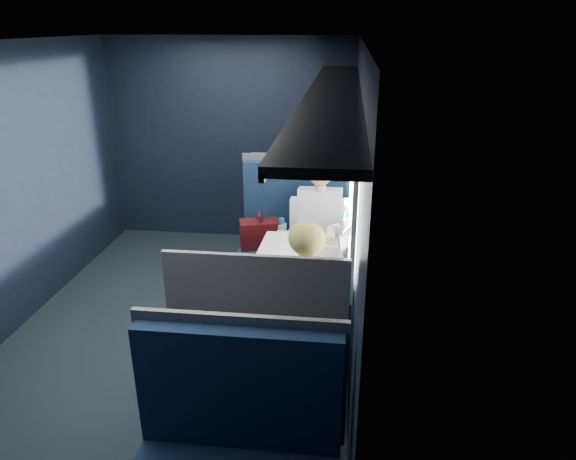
# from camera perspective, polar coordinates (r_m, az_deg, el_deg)

# --- Properties ---
(ground) EXTENTS (2.80, 4.20, 0.01)m
(ground) POSITION_cam_1_polar(r_m,az_deg,el_deg) (4.54, -11.55, -10.73)
(ground) COLOR black
(room_shell) EXTENTS (3.00, 4.40, 2.40)m
(room_shell) POSITION_cam_1_polar(r_m,az_deg,el_deg) (3.95, -12.86, 7.66)
(room_shell) COLOR black
(room_shell) RESTS_ON ground
(table) EXTENTS (0.62, 1.00, 0.74)m
(table) POSITION_cam_1_polar(r_m,az_deg,el_deg) (4.03, 1.88, -3.86)
(table) COLOR #54565E
(table) RESTS_ON ground
(seat_bay_near) EXTENTS (1.04, 0.62, 1.26)m
(seat_bay_near) POSITION_cam_1_polar(r_m,az_deg,el_deg) (4.93, 0.38, -1.85)
(seat_bay_near) COLOR #0C1B38
(seat_bay_near) RESTS_ON ground
(seat_bay_far) EXTENTS (1.04, 0.62, 1.26)m
(seat_bay_far) POSITION_cam_1_polar(r_m,az_deg,el_deg) (3.42, -2.58, -13.87)
(seat_bay_far) COLOR #0C1B38
(seat_bay_far) RESTS_ON ground
(seat_row_front) EXTENTS (1.04, 0.51, 1.16)m
(seat_row_front) POSITION_cam_1_polar(r_m,az_deg,el_deg) (5.79, 1.55, 1.71)
(seat_row_front) COLOR #0C1B38
(seat_row_front) RESTS_ON ground
(man) EXTENTS (0.53, 0.56, 1.32)m
(man) POSITION_cam_1_polar(r_m,az_deg,el_deg) (4.64, 3.45, 0.47)
(man) COLOR black
(man) RESTS_ON ground
(woman) EXTENTS (0.53, 0.56, 1.32)m
(woman) POSITION_cam_1_polar(r_m,az_deg,el_deg) (3.37, 2.02, -8.17)
(woman) COLOR black
(woman) RESTS_ON ground
(papers) EXTENTS (0.55, 0.78, 0.01)m
(papers) POSITION_cam_1_polar(r_m,az_deg,el_deg) (4.06, 0.34, -2.37)
(papers) COLOR white
(papers) RESTS_ON table
(laptop) EXTENTS (0.35, 0.39, 0.25)m
(laptop) POSITION_cam_1_polar(r_m,az_deg,el_deg) (3.93, 5.76, -2.33)
(laptop) COLOR silver
(laptop) RESTS_ON table
(bottle_small) EXTENTS (0.07, 0.07, 0.24)m
(bottle_small) POSITION_cam_1_polar(r_m,az_deg,el_deg) (4.27, 6.30, 0.24)
(bottle_small) COLOR silver
(bottle_small) RESTS_ON table
(cup) EXTENTS (0.07, 0.07, 0.10)m
(cup) POSITION_cam_1_polar(r_m,az_deg,el_deg) (4.37, 5.58, -0.03)
(cup) COLOR white
(cup) RESTS_ON table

